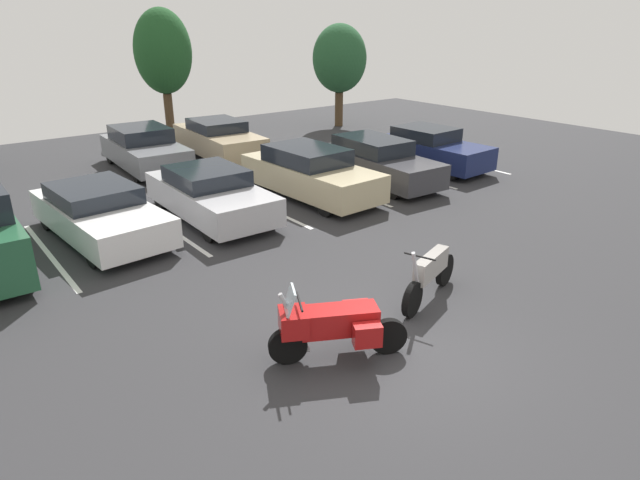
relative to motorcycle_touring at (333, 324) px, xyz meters
The scene contains 13 objects.
ground 1.36m from the motorcycle_touring, 26.92° to the right, with size 44.00×44.00×0.10m, color #2D2D30.
motorcycle_touring is the anchor object (origin of this frame).
motorcycle_second 2.79m from the motorcycle_touring, ahead, with size 2.17×0.89×1.33m.
parking_stripes 7.46m from the motorcycle_touring, 98.75° to the left, with size 26.67×4.86×0.01m.
car_white 7.81m from the motorcycle_touring, 99.09° to the left, with size 2.26×4.80×1.32m.
car_silver 7.58m from the motorcycle_touring, 77.38° to the left, with size 2.01×4.65×1.38m.
car_champagne 8.79m from the motorcycle_touring, 55.51° to the left, with size 2.07×4.96×1.53m.
car_charcoal 10.49m from the motorcycle_touring, 42.83° to the left, with size 2.01×4.85×1.47m.
car_navy 12.84m from the motorcycle_touring, 34.58° to the left, with size 1.98×4.28×1.46m.
car_far_grey 13.84m from the motorcycle_touring, 80.65° to the left, with size 2.16×4.73×1.50m.
car_far_tan 14.48m from the motorcycle_touring, 68.98° to the left, with size 2.18×5.00×1.47m.
tree_far_right 20.92m from the motorcycle_touring, 50.06° to the left, with size 2.65×2.65×4.92m.
tree_center 20.82m from the motorcycle_touring, 73.41° to the left, with size 2.63×2.63×5.62m.
Camera 1 is at (-5.90, -5.35, 5.19)m, focal length 30.90 mm.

